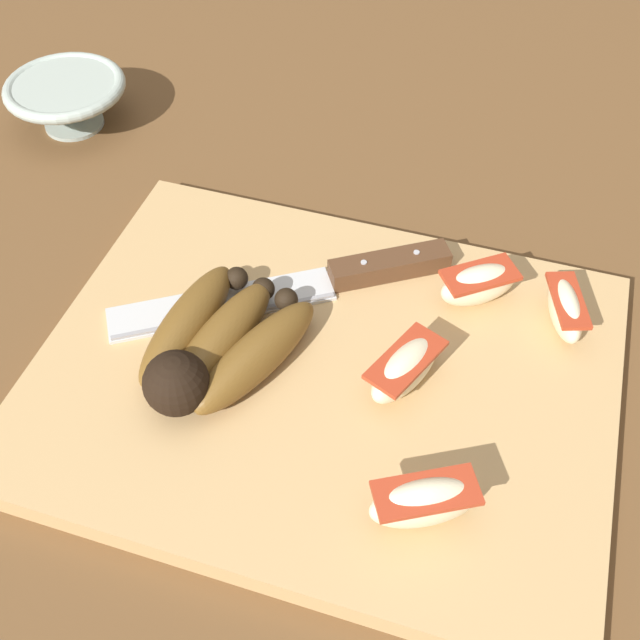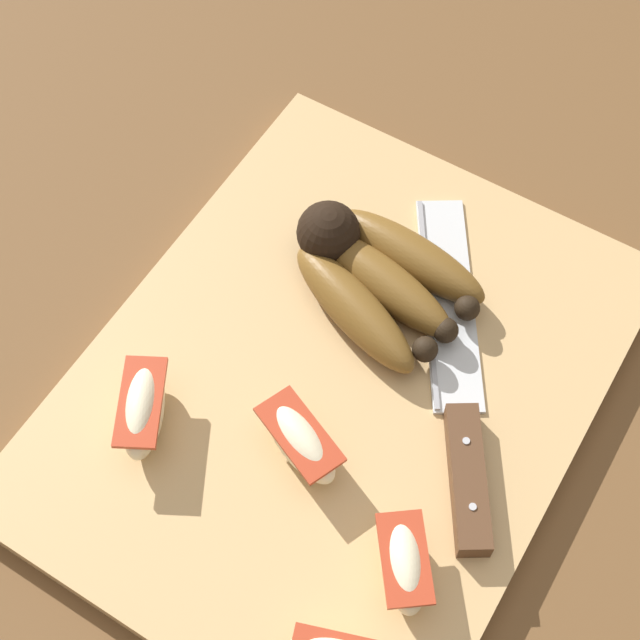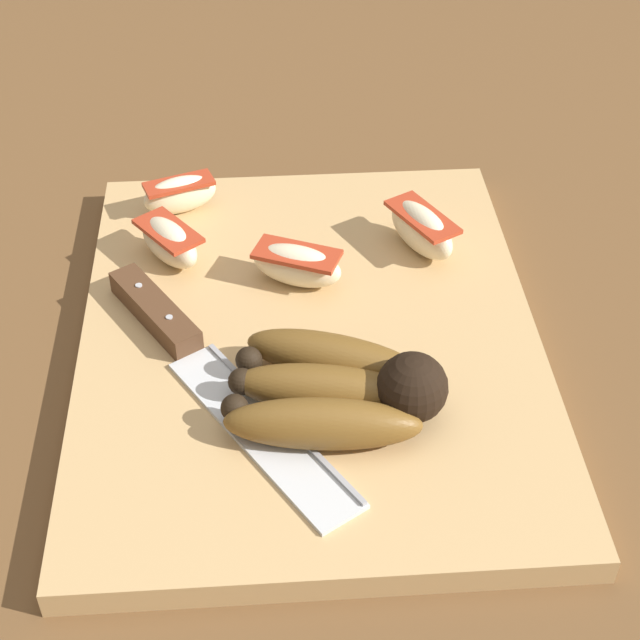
{
  "view_description": "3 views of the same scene",
  "coord_description": "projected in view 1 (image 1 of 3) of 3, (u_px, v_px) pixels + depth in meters",
  "views": [
    {
      "loc": [
        -0.11,
        0.32,
        0.48
      ],
      "look_at": [
        -0.0,
        -0.04,
        0.05
      ],
      "focal_mm": 43.63,
      "sensor_mm": 36.0,
      "label": 1
    },
    {
      "loc": [
        -0.28,
        -0.16,
        0.63
      ],
      "look_at": [
        0.02,
        0.01,
        0.04
      ],
      "focal_mm": 54.91,
      "sensor_mm": 36.0,
      "label": 2
    },
    {
      "loc": [
        0.53,
        -0.04,
        0.5
      ],
      "look_at": [
        -0.01,
        -0.01,
        0.04
      ],
      "focal_mm": 56.0,
      "sensor_mm": 36.0,
      "label": 3
    }
  ],
  "objects": [
    {
      "name": "apple_wedge_far",
      "position": [
        478.0,
        284.0,
        0.61
      ],
      "size": [
        0.07,
        0.06,
        0.03
      ],
      "color": "beige",
      "rests_on": "cutting_board"
    },
    {
      "name": "apple_wedge_near",
      "position": [
        405.0,
        368.0,
        0.56
      ],
      "size": [
        0.05,
        0.08,
        0.03
      ],
      "color": "beige",
      "rests_on": "cutting_board"
    },
    {
      "name": "ceramic_bowl",
      "position": [
        68.0,
        100.0,
        0.79
      ],
      "size": [
        0.12,
        0.12,
        0.05
      ],
      "color": "#A8B7AD",
      "rests_on": "ground_plane"
    },
    {
      "name": "chefs_knife",
      "position": [
        333.0,
        279.0,
        0.63
      ],
      "size": [
        0.25,
        0.17,
        0.02
      ],
      "color": "silver",
      "rests_on": "cutting_board"
    },
    {
      "name": "ground_plane",
      "position": [
        306.0,
        398.0,
        0.58
      ],
      "size": [
        6.0,
        6.0,
        0.0
      ],
      "primitive_type": "plane",
      "color": "brown"
    },
    {
      "name": "banana_bunch",
      "position": [
        215.0,
        345.0,
        0.57
      ],
      "size": [
        0.12,
        0.15,
        0.05
      ],
      "color": "black",
      "rests_on": "cutting_board"
    },
    {
      "name": "apple_wedge_middle",
      "position": [
        565.0,
        309.0,
        0.59
      ],
      "size": [
        0.04,
        0.07,
        0.03
      ],
      "color": "beige",
      "rests_on": "cutting_board"
    },
    {
      "name": "apple_wedge_extra",
      "position": [
        425.0,
        502.0,
        0.48
      ],
      "size": [
        0.08,
        0.06,
        0.04
      ],
      "color": "beige",
      "rests_on": "cutting_board"
    },
    {
      "name": "cutting_board",
      "position": [
        324.0,
        378.0,
        0.58
      ],
      "size": [
        0.42,
        0.33,
        0.02
      ],
      "primitive_type": "cube",
      "color": "tan",
      "rests_on": "ground_plane"
    }
  ]
}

